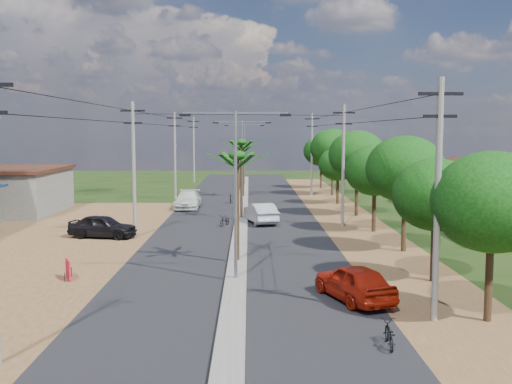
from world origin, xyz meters
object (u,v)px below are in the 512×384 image
car_parked_dark (103,227)px  moto_rider_east (389,335)px  car_silver_mid (261,213)px  car_white_far (188,200)px  car_red_near (354,283)px  roadside_sign (68,270)px

car_parked_dark → moto_rider_east: (14.29, -20.34, -0.35)m
car_parked_dark → moto_rider_east: car_parked_dark is taller
car_silver_mid → car_parked_dark: (-10.59, -6.19, -0.02)m
car_white_far → moto_rider_east: (10.20, -35.47, -0.36)m
car_silver_mid → moto_rider_east: bearing=84.1°
car_red_near → moto_rider_east: size_ratio=2.87×
car_silver_mid → car_parked_dark: bearing=16.5°
car_red_near → moto_rider_east: bearing=72.6°
moto_rider_east → car_silver_mid: bearing=-77.4°
car_red_near → car_parked_dark: size_ratio=1.01×
moto_rider_east → car_white_far: bearing=-69.3°
roadside_sign → car_white_far: bearing=59.0°
car_silver_mid → car_parked_dark: size_ratio=1.06×
roadside_sign → moto_rider_east: bearing=-59.0°
car_parked_dark → car_red_near: bearing=-125.2°
car_silver_mid → moto_rider_east: 26.78m
car_parked_dark → moto_rider_east: size_ratio=2.83×
car_parked_dark → roadside_sign: 11.30m
car_white_far → car_parked_dark: 15.68m
car_red_near → roadside_sign: 13.52m
car_silver_mid → roadside_sign: car_silver_mid is taller
car_parked_dark → roadside_sign: size_ratio=4.00×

